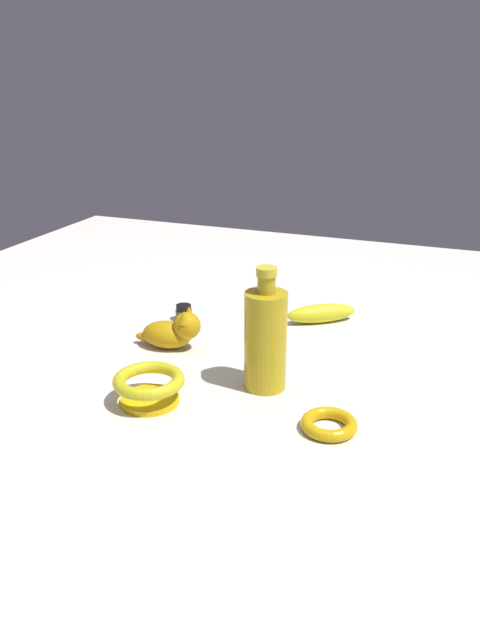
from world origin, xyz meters
The scene contains 7 objects.
ground centered at (0.00, 0.00, 0.00)m, with size 2.00×2.00×0.00m, color silver.
bottle_tall centered at (0.09, -0.11, 0.10)m, with size 0.08×0.08×0.23m.
bowl centered at (-0.08, -0.24, 0.03)m, with size 0.13×0.13×0.05m.
banana centered at (0.11, 0.23, 0.02)m, with size 0.17×0.04×0.04m, color gold.
bangle centered at (0.24, -0.21, 0.01)m, with size 0.09×0.09×0.02m, color #CF9C0D.
nail_polish_jar centered at (-0.19, 0.13, 0.02)m, with size 0.04×0.04×0.04m.
cat_figurine centered at (-0.14, -0.02, 0.04)m, with size 0.15×0.08×0.09m.
Camera 1 is at (0.42, -1.09, 0.55)m, focal length 35.31 mm.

